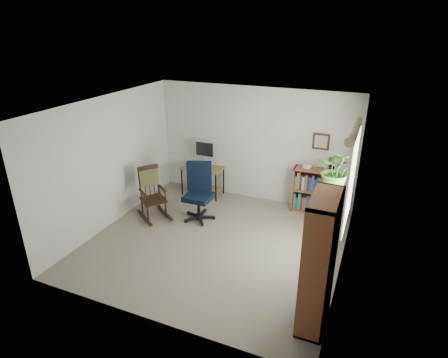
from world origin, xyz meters
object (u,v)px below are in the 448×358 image
at_px(desk, 203,181).
at_px(tall_bookshelf, 319,263).
at_px(low_bookshelf, 315,191).
at_px(office_chair, 198,193).
at_px(rocking_chair, 153,193).

distance_m(desk, tall_bookshelf, 4.19).
xyz_separation_m(desk, low_bookshelf, (2.42, 0.12, 0.14)).
xyz_separation_m(office_chair, low_bookshelf, (1.99, 1.18, -0.11)).
xyz_separation_m(low_bookshelf, tall_bookshelf, (0.56, -3.00, 0.43)).
height_order(desk, tall_bookshelf, tall_bookshelf).
height_order(rocking_chair, tall_bookshelf, tall_bookshelf).
height_order(desk, low_bookshelf, low_bookshelf).
relative_size(rocking_chair, tall_bookshelf, 0.59).
bearing_deg(rocking_chair, tall_bookshelf, -75.83).
bearing_deg(desk, low_bookshelf, 2.84).
height_order(desk, office_chair, office_chair).
height_order(office_chair, tall_bookshelf, tall_bookshelf).
xyz_separation_m(office_chair, tall_bookshelf, (2.55, -1.83, 0.32)).
relative_size(rocking_chair, low_bookshelf, 1.14).
bearing_deg(rocking_chair, low_bookshelf, -24.21).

